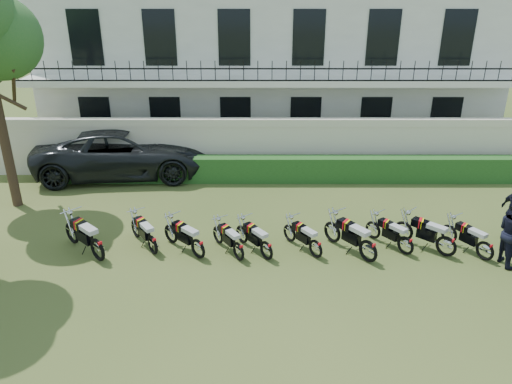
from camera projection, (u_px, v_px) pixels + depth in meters
The scene contains 15 objects.
ground at pixel (279, 286), 12.95m from camera, with size 100.00×100.00×0.00m, color #3C4F1F.
perimeter_wall at pixel (272, 146), 19.81m from camera, with size 30.00×0.35×2.30m.
hedge at pixel (298, 169), 19.35m from camera, with size 18.00×0.60×1.00m, color #1E4017.
building at pixel (269, 58), 24.26m from camera, with size 20.40×9.60×7.40m.
motorcycle_0 at pixel (97, 244), 13.88m from camera, with size 1.62×1.54×1.16m.
motorcycle_1 at pixel (152, 240), 14.25m from camera, with size 1.11×1.54×0.99m.
motorcycle_2 at pixel (198, 244), 14.03m from camera, with size 1.39×1.37×1.01m.
motorcycle_3 at pixel (239, 247), 13.95m from camera, with size 1.01×1.47×0.93m.
motorcycle_4 at pixel (266, 246), 13.98m from camera, with size 1.11×1.47×0.96m.
motorcycle_5 at pixel (316, 245), 14.08m from camera, with size 1.06×1.44×0.93m.
motorcycle_6 at pixel (369, 246), 13.84m from camera, with size 1.32×1.71×1.12m.
motorcycle_7 at pixel (406, 241), 14.24m from camera, with size 1.13×1.45×0.96m.
motorcycle_8 at pixel (447, 241), 14.12m from camera, with size 1.47×1.43×1.07m.
motorcycle_9 at pixel (486, 247), 13.95m from camera, with size 1.03×1.54×0.97m.
suv at pixel (125, 152), 19.88m from camera, with size 3.17×6.88×1.91m, color black.
Camera 1 is at (-0.60, -10.89, 7.43)m, focal length 35.00 mm.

